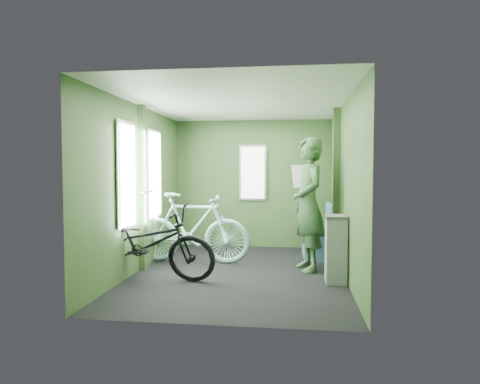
{
  "coord_description": "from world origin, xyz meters",
  "views": [
    {
      "loc": [
        0.73,
        -5.74,
        1.41
      ],
      "look_at": [
        0.0,
        0.1,
        1.1
      ],
      "focal_mm": 32.0,
      "sensor_mm": 36.0,
      "label": 1
    }
  ],
  "objects_px": {
    "waste_box": "(336,249)",
    "bench_seat": "(319,241)",
    "bicycle_black": "(147,280)",
    "bicycle_mint": "(191,263)",
    "passenger": "(308,204)"
  },
  "relations": [
    {
      "from": "waste_box",
      "to": "bench_seat",
      "type": "distance_m",
      "value": 1.61
    },
    {
      "from": "bicycle_black",
      "to": "bicycle_mint",
      "type": "bearing_deg",
      "value": -12.76
    },
    {
      "from": "bicycle_black",
      "to": "bicycle_mint",
      "type": "xyz_separation_m",
      "value": [
        0.33,
        1.04,
        0.0
      ]
    },
    {
      "from": "bicycle_black",
      "to": "passenger",
      "type": "height_order",
      "value": "passenger"
    },
    {
      "from": "bench_seat",
      "to": "bicycle_black",
      "type": "bearing_deg",
      "value": -143.46
    },
    {
      "from": "waste_box",
      "to": "bicycle_black",
      "type": "bearing_deg",
      "value": -175.37
    },
    {
      "from": "bicycle_mint",
      "to": "passenger",
      "type": "height_order",
      "value": "passenger"
    },
    {
      "from": "bicycle_mint",
      "to": "waste_box",
      "type": "distance_m",
      "value": 2.26
    },
    {
      "from": "passenger",
      "to": "bicycle_mint",
      "type": "bearing_deg",
      "value": -114.2
    },
    {
      "from": "bench_seat",
      "to": "passenger",
      "type": "bearing_deg",
      "value": -103.75
    },
    {
      "from": "waste_box",
      "to": "bench_seat",
      "type": "xyz_separation_m",
      "value": [
        -0.12,
        1.59,
        -0.17
      ]
    },
    {
      "from": "bicycle_mint",
      "to": "passenger",
      "type": "xyz_separation_m",
      "value": [
        1.73,
        -0.22,
        0.93
      ]
    },
    {
      "from": "passenger",
      "to": "bench_seat",
      "type": "relative_size",
      "value": 2.16
    },
    {
      "from": "bicycle_mint",
      "to": "bench_seat",
      "type": "distance_m",
      "value": 2.09
    },
    {
      "from": "bicycle_black",
      "to": "bench_seat",
      "type": "distance_m",
      "value": 2.9
    }
  ]
}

